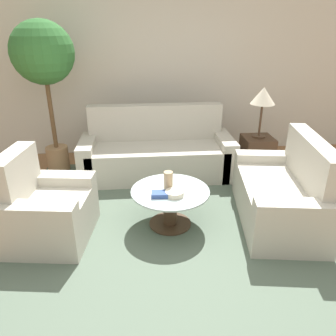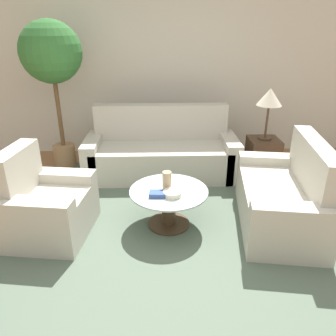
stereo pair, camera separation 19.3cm
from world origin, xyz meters
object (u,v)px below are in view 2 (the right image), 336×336
coffee_table (169,203)px  table_lamp (270,99)px  sofa_main (161,153)px  armchair (45,208)px  potted_plant (52,59)px  loveseat (286,199)px  vase (167,181)px  book_stack (160,194)px  bowl (172,194)px

coffee_table → table_lamp: (1.36, 1.25, 0.81)m
sofa_main → table_lamp: bearing=-3.7°
armchair → potted_plant: 2.12m
loveseat → vase: 1.26m
book_stack → bowl: bearing=3.9°
armchair → vase: armchair is taller
sofa_main → armchair: 1.87m
table_lamp → sofa_main: bearing=176.3°
sofa_main → potted_plant: bearing=169.9°
armchair → coffee_table: armchair is taller
loveseat → coffee_table: size_ratio=1.84×
vase → potted_plant: bearing=133.1°
loveseat → table_lamp: (0.13, 1.26, 0.78)m
loveseat → bowl: (-1.20, -0.11, 0.14)m
vase → book_stack: (-0.07, -0.14, -0.07)m
table_lamp → bowl: bearing=-134.1°
armchair → vase: (1.22, 0.13, 0.22)m
bowl → book_stack: (-0.12, -0.00, -0.00)m
vase → bowl: (0.05, -0.14, -0.07)m
bowl → sofa_main: bearing=93.5°
armchair → loveseat: (2.47, 0.09, 0.01)m
sofa_main → loveseat: sofa_main is taller
table_lamp → coffee_table: bearing=-137.4°
coffee_table → book_stack: book_stack is taller
bowl → loveseat: bearing=5.2°
sofa_main → coffee_table: (0.06, -1.34, -0.03)m
armchair → book_stack: bearing=-83.3°
table_lamp → bowl: table_lamp is taller
book_stack → armchair: bearing=-178.3°
sofa_main → book_stack: 1.47m
sofa_main → vase: sofa_main is taller
vase → book_stack: 0.18m
potted_plant → bowl: potted_plant is taller
table_lamp → loveseat: bearing=-95.9°
sofa_main → bowl: bearing=-86.5°
table_lamp → book_stack: size_ratio=3.22×
loveseat → book_stack: loveseat is taller
loveseat → potted_plant: potted_plant is taller
sofa_main → table_lamp: 1.62m
loveseat → coffee_table: loveseat is taller
armchair → loveseat: loveseat is taller
sofa_main → book_stack: (-0.03, -1.46, 0.14)m
bowl → book_stack: size_ratio=0.88×
armchair → table_lamp: bearing=-54.9°
coffee_table → bowl: (0.03, -0.12, 0.17)m
potted_plant → vase: (1.47, -1.57, -1.03)m
potted_plant → table_lamp: bearing=-7.0°
sofa_main → bowl: 1.47m
sofa_main → potted_plant: 1.91m
armchair → potted_plant: size_ratio=0.45×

